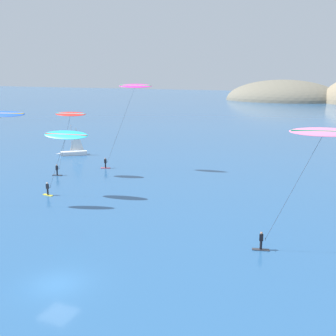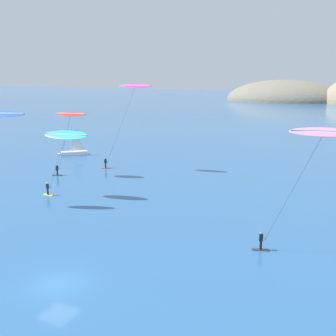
{
  "view_description": "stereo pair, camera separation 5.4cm",
  "coord_description": "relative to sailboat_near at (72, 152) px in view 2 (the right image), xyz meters",
  "views": [
    {
      "loc": [
        18.72,
        -23.03,
        15.54
      ],
      "look_at": [
        0.43,
        20.24,
        4.57
      ],
      "focal_mm": 45.0,
      "sensor_mm": 36.0,
      "label": 1
    },
    {
      "loc": [
        18.77,
        -23.01,
        15.54
      ],
      "look_at": [
        0.43,
        20.24,
        4.57
      ],
      "focal_mm": 45.0,
      "sensor_mm": 36.0,
      "label": 2
    }
  ],
  "objects": [
    {
      "name": "ground_plane",
      "position": [
        27.84,
        -41.05,
        -0.64
      ],
      "size": [
        600.0,
        600.0,
        0.0
      ],
      "primitive_type": "plane",
      "color": "#285689"
    },
    {
      "name": "kitesurfer_pink",
      "position": [
        44.72,
        -28.2,
        9.27
      ],
      "size": [
        8.01,
        2.5,
        11.03
      ],
      "color": "#2D2D33",
      "rests_on": "ground"
    },
    {
      "name": "kitesurfer_red",
      "position": [
        9.55,
        -13.41,
        7.95
      ],
      "size": [
        5.84,
        2.34,
        9.65
      ],
      "color": "#2D2D33",
      "rests_on": "ground"
    },
    {
      "name": "sailboat_near",
      "position": [
        0.0,
        0.0,
        0.0
      ],
      "size": [
        5.41,
        4.22,
        5.7
      ],
      "color": "white",
      "rests_on": "ground"
    },
    {
      "name": "kitesurfer_magenta",
      "position": [
        16.27,
        -6.37,
        11.45
      ],
      "size": [
        8.85,
        1.88,
        13.55
      ],
      "color": "red",
      "rests_on": "ground"
    },
    {
      "name": "kitesurfer_cyan",
      "position": [
        15.34,
        -22.47,
        6.78
      ],
      "size": [
        6.81,
        2.16,
        8.4
      ],
      "color": "yellow",
      "rests_on": "ground"
    }
  ]
}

